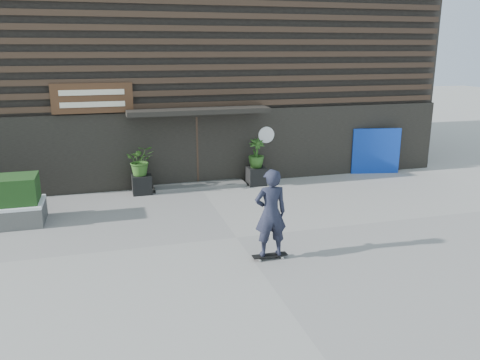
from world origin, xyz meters
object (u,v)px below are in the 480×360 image
object	(u,v)px
planter_pot_left	(142,184)
blue_tarp	(376,151)
planter_pot_right	(256,176)
skateboarder	(271,213)

from	to	relation	value
planter_pot_left	blue_tarp	size ratio (longest dim) A/B	0.34
planter_pot_left	blue_tarp	world-z (taller)	blue_tarp
planter_pot_right	blue_tarp	xyz separation A→B (m)	(4.68, 0.30, 0.53)
planter_pot_left	planter_pot_right	world-z (taller)	same
skateboarder	planter_pot_left	bearing A→B (deg)	111.46
planter_pot_right	blue_tarp	size ratio (longest dim) A/B	0.34
blue_tarp	skateboarder	xyz separation A→B (m)	(-6.21, -6.09, 0.23)
skateboarder	planter_pot_right	bearing A→B (deg)	75.25
blue_tarp	planter_pot_left	bearing A→B (deg)	-166.70
planter_pot_left	planter_pot_right	distance (m)	3.80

